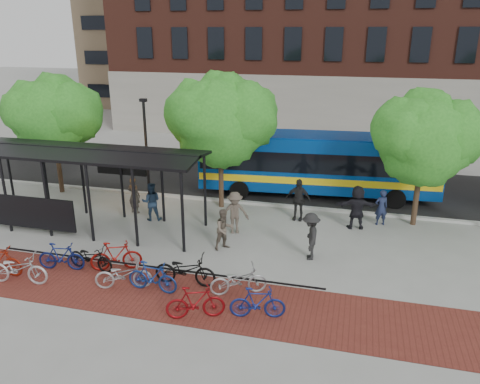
% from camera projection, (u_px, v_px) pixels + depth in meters
% --- Properties ---
extents(ground, '(160.00, 160.00, 0.00)m').
position_uv_depth(ground, '(268.00, 240.00, 19.45)').
color(ground, '#9E9E99').
rests_on(ground, ground).
extents(asphalt_street, '(160.00, 8.00, 0.01)m').
position_uv_depth(asphalt_street, '(295.00, 183.00, 26.77)').
color(asphalt_street, black).
rests_on(asphalt_street, ground).
extents(curb, '(160.00, 0.25, 0.12)m').
position_uv_depth(curb, '(284.00, 206.00, 23.09)').
color(curb, '#B7B7B2').
rests_on(curb, ground).
extents(brick_strip, '(24.00, 3.00, 0.01)m').
position_uv_depth(brick_strip, '(178.00, 296.00, 15.35)').
color(brick_strip, maroon).
rests_on(brick_strip, ground).
extents(bike_rack_rail, '(12.00, 0.05, 0.95)m').
position_uv_depth(bike_rack_rail, '(153.00, 278.00, 16.48)').
color(bike_rack_rail, black).
rests_on(bike_rack_rail, ground).
extents(building_brick, '(55.00, 14.00, 20.00)m').
position_uv_depth(building_brick, '(455.00, 7.00, 37.60)').
color(building_brick, '#5C2A20').
rests_on(building_brick, ground).
extents(bus_shelter, '(10.60, 3.07, 3.60)m').
position_uv_depth(bus_shelter, '(80.00, 161.00, 19.95)').
color(bus_shelter, black).
rests_on(bus_shelter, ground).
extents(tree_a, '(4.90, 4.00, 6.18)m').
position_uv_depth(tree_a, '(54.00, 113.00, 23.94)').
color(tree_a, '#382619').
rests_on(tree_a, ground).
extents(tree_b, '(5.15, 4.20, 6.47)m').
position_uv_depth(tree_b, '(222.00, 117.00, 21.74)').
color(tree_b, '#382619').
rests_on(tree_b, ground).
extents(tree_c, '(4.66, 3.80, 5.92)m').
position_uv_depth(tree_c, '(426.00, 136.00, 19.75)').
color(tree_c, '#382619').
rests_on(tree_c, ground).
extents(lamp_post_left, '(0.35, 0.20, 5.12)m').
position_uv_depth(lamp_post_left, '(146.00, 146.00, 23.50)').
color(lamp_post_left, black).
rests_on(lamp_post_left, ground).
extents(bus, '(12.25, 3.63, 3.26)m').
position_uv_depth(bus, '(317.00, 161.00, 24.16)').
color(bus, navy).
rests_on(bus, ground).
extents(bike_2, '(2.22, 1.01, 1.13)m').
position_uv_depth(bike_2, '(18.00, 268.00, 15.99)').
color(bike_2, '#BBBBBE').
rests_on(bike_2, ground).
extents(bike_3, '(1.79, 0.74, 1.05)m').
position_uv_depth(bike_3, '(61.00, 257.00, 16.91)').
color(bike_3, navy).
rests_on(bike_3, ground).
extents(bike_4, '(1.94, 0.90, 0.98)m').
position_uv_depth(bike_4, '(91.00, 257.00, 16.92)').
color(bike_4, black).
rests_on(bike_4, ground).
extents(bike_5, '(1.90, 1.22, 1.11)m').
position_uv_depth(bike_5, '(116.00, 256.00, 16.89)').
color(bike_5, maroon).
rests_on(bike_5, ground).
extents(bike_6, '(2.02, 1.24, 1.00)m').
position_uv_depth(bike_6, '(123.00, 275.00, 15.71)').
color(bike_6, '#9F9FA2').
rests_on(bike_6, ground).
extents(bike_7, '(1.81, 0.61, 1.07)m').
position_uv_depth(bike_7, '(152.00, 277.00, 15.49)').
color(bike_7, navy).
rests_on(bike_7, ground).
extents(bike_8, '(2.18, 0.85, 1.13)m').
position_uv_depth(bike_8, '(185.00, 270.00, 15.90)').
color(bike_8, black).
rests_on(bike_8, ground).
extents(bike_9, '(1.86, 1.13, 1.08)m').
position_uv_depth(bike_9, '(195.00, 302.00, 14.04)').
color(bike_9, maroon).
rests_on(bike_9, ground).
extents(bike_10, '(2.01, 1.39, 1.00)m').
position_uv_depth(bike_10, '(238.00, 280.00, 15.37)').
color(bike_10, '#9B9B9D').
rests_on(bike_10, ground).
extents(bike_11, '(1.76, 0.83, 1.02)m').
position_uv_depth(bike_11, '(258.00, 303.00, 14.07)').
color(bike_11, navy).
rests_on(bike_11, ground).
extents(pedestrian_1, '(0.68, 0.50, 1.73)m').
position_uv_depth(pedestrian_1, '(134.00, 195.00, 22.14)').
color(pedestrian_1, '#423C35').
rests_on(pedestrian_1, ground).
extents(pedestrian_2, '(1.05, 0.93, 1.78)m').
position_uv_depth(pedestrian_2, '(151.00, 202.00, 21.27)').
color(pedestrian_2, '#20344C').
rests_on(pedestrian_2, ground).
extents(pedestrian_3, '(1.36, 1.07, 1.85)m').
position_uv_depth(pedestrian_3, '(235.00, 213.00, 19.88)').
color(pedestrian_3, brown).
rests_on(pedestrian_3, ground).
extents(pedestrian_4, '(1.18, 0.57, 1.95)m').
position_uv_depth(pedestrian_4, '(298.00, 200.00, 21.28)').
color(pedestrian_4, black).
rests_on(pedestrian_4, ground).
extents(pedestrian_5, '(1.89, 0.88, 1.96)m').
position_uv_depth(pedestrian_5, '(357.00, 207.00, 20.33)').
color(pedestrian_5, black).
rests_on(pedestrian_5, ground).
extents(pedestrian_7, '(0.69, 0.58, 1.63)m').
position_uv_depth(pedestrian_7, '(381.00, 208.00, 20.76)').
color(pedestrian_7, '#1D2545').
rests_on(pedestrian_7, ground).
extents(pedestrian_8, '(1.02, 1.02, 1.67)m').
position_uv_depth(pedestrian_8, '(224.00, 229.00, 18.44)').
color(pedestrian_8, brown).
rests_on(pedestrian_8, ground).
extents(pedestrian_9, '(0.86, 1.28, 1.85)m').
position_uv_depth(pedestrian_9, '(310.00, 236.00, 17.61)').
color(pedestrian_9, black).
rests_on(pedestrian_9, ground).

